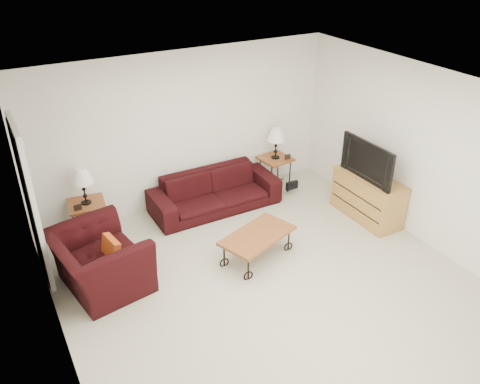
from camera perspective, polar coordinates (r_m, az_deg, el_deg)
name	(u,v)px	position (r m, az deg, el deg)	size (l,w,h in m)	color
ground	(266,282)	(6.50, 3.06, -10.38)	(5.00, 5.00, 0.00)	beige
wall_back	(184,130)	(7.80, -6.50, 7.19)	(5.00, 0.02, 2.50)	white
wall_front	(437,335)	(4.32, 21.95, -15.14)	(5.00, 0.02, 2.50)	white
wall_left	(49,261)	(5.10, -21.35, -7.46)	(0.02, 5.00, 2.50)	white
wall_right	(420,155)	(7.32, 20.24, 4.01)	(0.02, 5.00, 2.50)	white
ceiling	(272,96)	(5.29, 3.77, 11.12)	(5.00, 5.00, 0.00)	white
doorway	(30,205)	(6.64, -23.24, -1.40)	(0.08, 0.94, 2.04)	black
sofa	(215,191)	(7.91, -2.94, 0.07)	(2.08, 0.81, 0.61)	black
side_table_left	(89,219)	(7.55, -17.14, -3.06)	(0.51, 0.51, 0.55)	brown
side_table_right	(275,172)	(8.62, 4.07, 2.35)	(0.50, 0.50, 0.54)	brown
lamp_left	(83,186)	(7.28, -17.76, 0.65)	(0.31, 0.31, 0.55)	black
lamp_right	(276,143)	(8.39, 4.20, 5.68)	(0.31, 0.31, 0.54)	black
photo_frame_left	(78,207)	(7.24, -18.36, -1.72)	(0.11, 0.01, 0.09)	black
photo_frame_right	(288,157)	(8.45, 5.56, 4.10)	(0.11, 0.01, 0.09)	black
coffee_table	(257,246)	(6.79, 2.01, -6.30)	(1.04, 0.57, 0.39)	brown
armchair	(99,261)	(6.45, -16.07, -7.74)	(1.18, 1.03, 0.76)	black
throw_pillow	(111,251)	(6.35, -14.82, -6.63)	(0.35, 0.09, 0.35)	#B24116
tv_stand	(368,197)	(7.89, 14.62, -0.61)	(0.49, 1.17, 0.70)	#C48848
television	(372,160)	(7.59, 15.11, 3.64)	(1.05, 0.14, 0.60)	black
backpack	(288,181)	(8.46, 5.62, 1.33)	(0.33, 0.25, 0.43)	black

